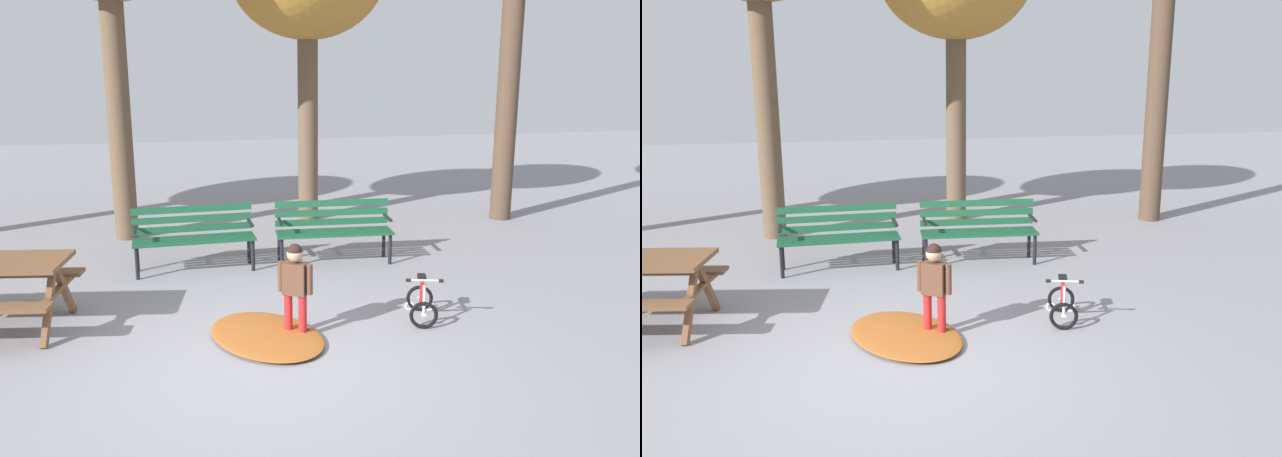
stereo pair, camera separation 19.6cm
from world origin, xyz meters
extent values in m
plane|color=gray|center=(0.00, 0.00, 0.00)|extent=(36.00, 36.00, 0.00)
cube|color=brown|center=(-2.65, 1.93, 0.45)|extent=(1.82, 0.51, 0.04)
cube|color=brown|center=(-2.00, 1.02, 0.36)|extent=(0.14, 0.57, 0.76)
cube|color=brown|center=(-1.93, 1.51, 0.36)|extent=(0.14, 0.57, 0.76)
cube|color=brown|center=(-1.96, 1.27, 0.42)|extent=(0.24, 1.10, 0.04)
cube|color=#195133|center=(-0.51, 3.17, 0.44)|extent=(1.60, 0.14, 0.03)
cube|color=#195133|center=(-0.50, 3.05, 0.44)|extent=(1.60, 0.14, 0.03)
cube|color=#195133|center=(-0.49, 2.93, 0.44)|extent=(1.60, 0.14, 0.03)
cube|color=#195133|center=(-0.49, 2.81, 0.44)|extent=(1.60, 0.14, 0.03)
cube|color=#195133|center=(-0.51, 3.21, 0.54)|extent=(1.60, 0.12, 0.09)
cube|color=#195133|center=(-0.51, 3.21, 0.67)|extent=(1.60, 0.12, 0.09)
cube|color=#195133|center=(-0.51, 3.21, 0.81)|extent=(1.60, 0.12, 0.09)
cylinder|color=black|center=(0.26, 2.87, 0.22)|extent=(0.05, 0.05, 0.44)
cylinder|color=black|center=(0.24, 3.23, 0.22)|extent=(0.05, 0.05, 0.44)
cube|color=black|center=(0.25, 3.05, 0.62)|extent=(0.06, 0.40, 0.03)
cylinder|color=black|center=(-1.24, 2.80, 0.22)|extent=(0.05, 0.05, 0.44)
cylinder|color=black|center=(-1.26, 3.16, 0.22)|extent=(0.05, 0.05, 0.44)
cube|color=black|center=(-1.25, 2.98, 0.62)|extent=(0.06, 0.40, 0.03)
cube|color=#195133|center=(1.41, 3.15, 0.44)|extent=(1.60, 0.16, 0.03)
cube|color=#195133|center=(1.41, 3.03, 0.44)|extent=(1.60, 0.16, 0.03)
cube|color=#195133|center=(1.40, 2.92, 0.44)|extent=(1.60, 0.16, 0.03)
cube|color=#195133|center=(1.39, 2.80, 0.44)|extent=(1.60, 0.16, 0.03)
cube|color=#195133|center=(1.42, 3.19, 0.54)|extent=(1.60, 0.13, 0.09)
cube|color=#195133|center=(1.42, 3.19, 0.67)|extent=(1.60, 0.13, 0.09)
cube|color=#195133|center=(1.42, 3.19, 0.81)|extent=(1.60, 0.13, 0.09)
cylinder|color=black|center=(2.14, 2.77, 0.22)|extent=(0.05, 0.05, 0.44)
cylinder|color=black|center=(2.16, 3.13, 0.22)|extent=(0.05, 0.05, 0.44)
cube|color=black|center=(2.15, 2.95, 0.62)|extent=(0.06, 0.40, 0.03)
cylinder|color=black|center=(0.65, 2.86, 0.22)|extent=(0.05, 0.05, 0.44)
cylinder|color=black|center=(0.67, 3.22, 0.22)|extent=(0.05, 0.05, 0.44)
cube|color=black|center=(0.66, 3.04, 0.62)|extent=(0.06, 0.40, 0.03)
cylinder|color=red|center=(0.50, 0.54, 0.22)|extent=(0.09, 0.09, 0.45)
cube|color=black|center=(0.50, 0.54, 0.03)|extent=(0.16, 0.18, 0.06)
cylinder|color=red|center=(0.37, 0.62, 0.22)|extent=(0.09, 0.09, 0.45)
cube|color=black|center=(0.37, 0.62, 0.03)|extent=(0.16, 0.18, 0.06)
cube|color=brown|center=(0.44, 0.58, 0.61)|extent=(0.27, 0.24, 0.33)
sphere|color=tan|center=(0.44, 0.58, 0.87)|extent=(0.17, 0.17, 0.17)
sphere|color=black|center=(0.44, 0.58, 0.90)|extent=(0.16, 0.16, 0.16)
cylinder|color=brown|center=(0.57, 0.50, 0.62)|extent=(0.07, 0.07, 0.31)
cylinder|color=brown|center=(0.30, 0.66, 0.62)|extent=(0.07, 0.07, 0.31)
torus|color=black|center=(1.78, 0.49, 0.15)|extent=(0.30, 0.12, 0.30)
cylinder|color=silver|center=(1.78, 0.49, 0.15)|extent=(0.06, 0.05, 0.04)
torus|color=black|center=(1.92, 0.99, 0.15)|extent=(0.30, 0.12, 0.30)
cylinder|color=silver|center=(1.92, 0.99, 0.15)|extent=(0.06, 0.05, 0.04)
torus|color=white|center=(2.03, 0.96, 0.05)|extent=(0.11, 0.05, 0.11)
torus|color=white|center=(1.82, 1.02, 0.05)|extent=(0.11, 0.05, 0.11)
cylinder|color=red|center=(1.83, 0.66, 0.32)|extent=(0.12, 0.30, 0.32)
cylinder|color=red|center=(1.87, 0.81, 0.30)|extent=(0.05, 0.08, 0.27)
cylinder|color=red|center=(1.90, 0.89, 0.16)|extent=(0.08, 0.20, 0.05)
cylinder|color=silver|center=(1.79, 0.51, 0.31)|extent=(0.05, 0.08, 0.32)
cylinder|color=red|center=(1.84, 0.68, 0.42)|extent=(0.12, 0.32, 0.05)
cube|color=black|center=(1.88, 0.83, 0.45)|extent=(0.13, 0.19, 0.04)
cylinder|color=silver|center=(1.79, 0.53, 0.52)|extent=(0.33, 0.11, 0.02)
cylinder|color=black|center=(1.96, 0.48, 0.52)|extent=(0.06, 0.05, 0.04)
cylinder|color=black|center=(1.63, 0.57, 0.52)|extent=(0.06, 0.05, 0.04)
ellipsoid|color=#9E5623|center=(0.13, 0.57, 0.04)|extent=(1.52, 1.73, 0.07)
cylinder|color=brown|center=(-1.51, 4.99, 1.89)|extent=(0.36, 0.36, 3.77)
cylinder|color=brown|center=(1.56, 5.72, 1.63)|extent=(0.35, 0.35, 3.27)
cylinder|color=brown|center=(4.91, 5.02, 2.12)|extent=(0.36, 0.36, 4.24)
camera|label=1|loc=(-0.65, -5.76, 2.75)|focal=37.81mm
camera|label=2|loc=(-0.46, -5.80, 2.75)|focal=37.81mm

